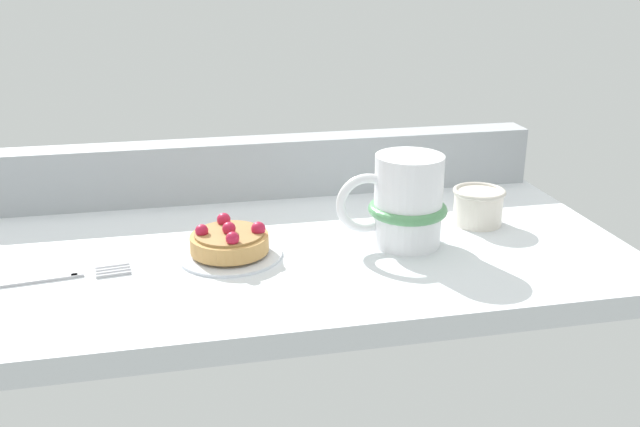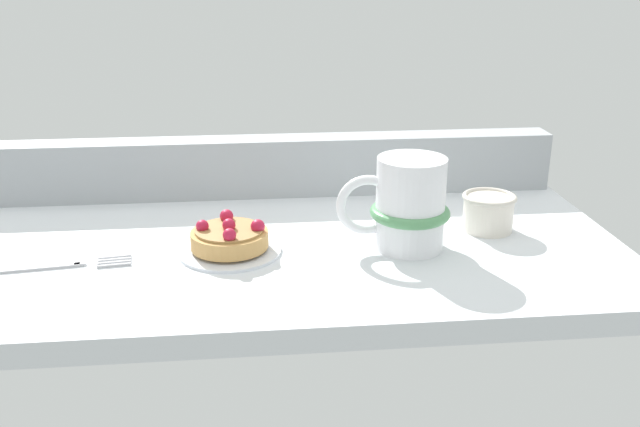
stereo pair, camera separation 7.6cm
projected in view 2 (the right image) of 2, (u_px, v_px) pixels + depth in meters
The scene contains 7 objects.
ground_plane at pixel (275, 253), 80.00cm from camera, with size 79.06×39.95×2.54cm, color silver.
window_rail_back at pixel (268, 166), 94.66cm from camera, with size 77.48×4.69×7.82cm, color #9EA3A8.
dessert_plate at pixel (230, 250), 76.82cm from camera, with size 11.33×11.33×0.67cm.
raspberry_tart at pixel (230, 237), 76.30cm from camera, with size 8.49×8.49×3.27cm.
coffee_mug at pixel (407, 205), 76.47cm from camera, with size 12.66×8.84×10.37cm.
dessert_fork at pixel (54, 265), 72.90cm from camera, with size 16.24×3.58×0.60cm.
sugar_bowl at pixel (488, 211), 82.44cm from camera, with size 6.35×6.35×4.41cm.
Camera 2 is at (-2.31, -73.65, 30.63)cm, focal length 39.16 mm.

